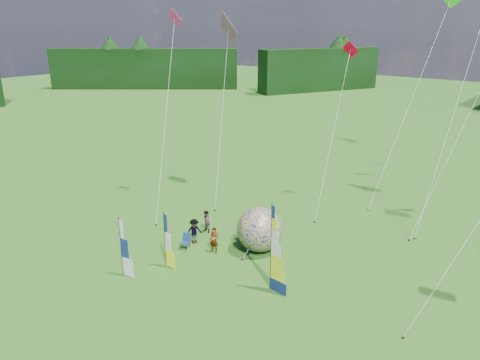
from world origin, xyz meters
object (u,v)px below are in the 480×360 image
Objects in this scene: side_banner_left at (165,240)px; camp_chair at (185,242)px; feather_banner_main at (271,248)px; spectator_d at (246,227)px; spectator_b at (206,222)px; kite_whale at (472,51)px; bol_inflatable at (260,229)px; spectator_c at (194,231)px; spectator_a at (214,240)px; side_banner_far at (121,247)px.

camp_chair is at bearing 104.38° from side_banner_left.
spectator_d is at bearing 147.28° from feather_banner_main.
kite_whale is at bearing 55.71° from spectator_b.
camp_chair is 22.46m from kite_whale.
bol_inflatable is 1.48× the size of spectator_d.
spectator_d is 1.92× the size of camp_chair.
spectator_c is (-6.91, 1.41, -1.55)m from feather_banner_main.
side_banner_left reaches higher than spectator_d.
spectator_a is 1.83m from spectator_c.
spectator_b is 1.74m from spectator_c.
side_banner_left is 23.28m from kite_whale.
bol_inflatable is 4.72m from camp_chair.
camp_chair is at bearing -143.27° from bol_inflatable.
spectator_a is at bearing -135.51° from bol_inflatable.
bol_inflatable is 18.31m from kite_whale.
spectator_a is at bearing -31.12° from spectator_b.
spectator_c is at bearing 175.36° from feather_banner_main.
feather_banner_main is at bearing -15.57° from spectator_b.
kite_whale is (11.16, 15.99, 11.15)m from camp_chair.
side_banner_far is (-7.29, -3.95, -0.70)m from feather_banner_main.
side_banner_far is 1.78× the size of spectator_d.
side_banner_far is at bearing -82.09° from spectator_b.
spectator_c is at bearing 79.60° from side_banner_far.
side_banner_far is at bearing -119.16° from side_banner_left.
spectator_a is (-2.00, -1.96, -0.59)m from bol_inflatable.
feather_banner_main is 7.23m from spectator_c.
spectator_d is (-4.62, 3.82, -1.44)m from feather_banner_main.
spectator_a is 0.98× the size of spectator_c.
feather_banner_main is 4.82× the size of camp_chair.
side_banner_far is (-1.13, -2.20, 0.07)m from side_banner_left.
spectator_c is at bearing -154.58° from bol_inflatable.
camp_chair is at bearing -176.94° from feather_banner_main.
spectator_d is at bearing 40.75° from camp_chair.
side_banner_far is at bearing 124.12° from spectator_d.
kite_whale is at bearing 38.85° from camp_chair.
spectator_c is (-1.83, 0.14, 0.02)m from spectator_a.
side_banner_far is 2.08× the size of spectator_a.
camp_chair is at bearing -169.20° from spectator_a.
feather_banner_main is at bearing -46.20° from bol_inflatable.
spectator_b is at bearing 84.49° from side_banner_far.
camp_chair is (-2.19, -3.37, -0.45)m from spectator_d.
spectator_c is at bearing -66.81° from spectator_b.
side_banner_far is 2.03× the size of spectator_c.
side_banner_left is 0.14× the size of kite_whale.
bol_inflatable is 4.27m from spectator_c.
feather_banner_main reaches higher than spectator_a.
feather_banner_main is 8.17m from spectator_b.
side_banner_far is at bearing -120.32° from bol_inflatable.
spectator_a is 2.60m from spectator_d.
kite_whale is (8.97, 12.63, 10.70)m from spectator_d.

